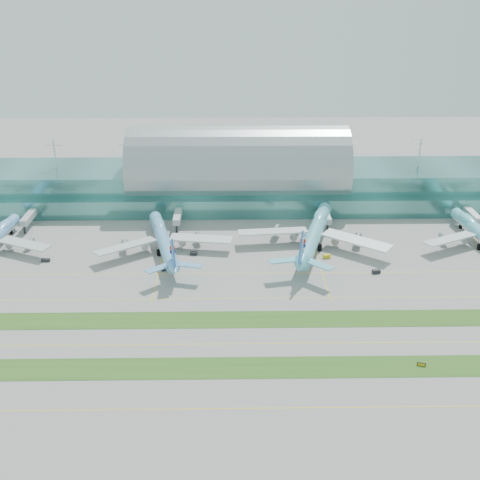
{
  "coord_description": "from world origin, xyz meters",
  "views": [
    {
      "loc": [
        -3.74,
        -190.07,
        116.75
      ],
      "look_at": [
        0.0,
        55.0,
        9.0
      ],
      "focal_mm": 45.0,
      "sensor_mm": 36.0,
      "label": 1
    }
  ],
  "objects_px": {
    "terminal": "(238,178)",
    "airliner_c": "(315,232)",
    "airliner_b": "(163,239)",
    "taxiway_sign_east": "(421,364)"
  },
  "relations": [
    {
      "from": "airliner_b",
      "to": "taxiway_sign_east",
      "type": "height_order",
      "value": "airliner_b"
    },
    {
      "from": "airliner_c",
      "to": "taxiway_sign_east",
      "type": "relative_size",
      "value": 29.37
    },
    {
      "from": "terminal",
      "to": "airliner_c",
      "type": "distance_m",
      "value": 70.56
    },
    {
      "from": "terminal",
      "to": "airliner_b",
      "type": "xyz_separation_m",
      "value": [
        -35.23,
        -65.62,
        -8.08
      ]
    },
    {
      "from": "airliner_b",
      "to": "airliner_c",
      "type": "distance_m",
      "value": 70.68
    },
    {
      "from": "taxiway_sign_east",
      "to": "airliner_b",
      "type": "bearing_deg",
      "value": 152.77
    },
    {
      "from": "terminal",
      "to": "airliner_b",
      "type": "bearing_deg",
      "value": -118.23
    },
    {
      "from": "airliner_b",
      "to": "airliner_c",
      "type": "relative_size",
      "value": 0.89
    },
    {
      "from": "airliner_c",
      "to": "terminal",
      "type": "bearing_deg",
      "value": 136.45
    },
    {
      "from": "terminal",
      "to": "airliner_c",
      "type": "height_order",
      "value": "terminal"
    }
  ]
}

